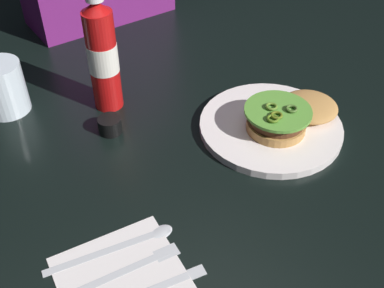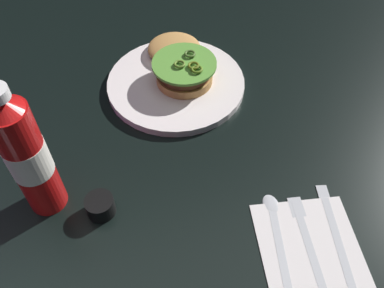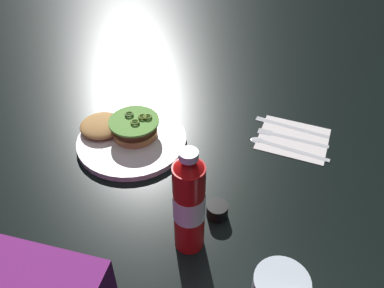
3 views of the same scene
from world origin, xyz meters
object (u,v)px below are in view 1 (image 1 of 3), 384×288
burger_sandwich (289,114)px  ketchup_bottle (103,57)px  spoon_utensil (128,242)px  dinner_plate (270,127)px  condiment_cup (110,125)px  fork_utensil (131,267)px  napkin (120,273)px  water_glass (3,88)px

burger_sandwich → ketchup_bottle: (-0.25, 0.27, 0.08)m
burger_sandwich → ketchup_bottle: size_ratio=0.87×
burger_sandwich → spoon_utensil: 0.40m
dinner_plate → condiment_cup: 0.31m
condiment_cup → fork_utensil: 0.32m
ketchup_bottle → napkin: size_ratio=1.40×
dinner_plate → burger_sandwich: size_ratio=1.32×
condiment_cup → dinner_plate: bearing=-33.9°
condiment_cup → napkin: 0.33m
burger_sandwich → water_glass: 0.57m
ketchup_bottle → fork_utensil: size_ratio=1.32×
burger_sandwich → condiment_cup: (-0.29, 0.19, -0.02)m
burger_sandwich → water_glass: bearing=138.7°
ketchup_bottle → spoon_utensil: (-0.14, -0.34, -0.11)m
dinner_plate → condiment_cup: bearing=146.1°
condiment_cup → fork_utensil: size_ratio=0.25×
water_glass → fork_utensil: bearing=-87.9°
dinner_plate → water_glass: size_ratio=2.60×
fork_utensil → spoon_utensil: (0.02, 0.04, 0.00)m
condiment_cup → spoon_utensil: (-0.10, -0.26, -0.01)m
water_glass → napkin: bearing=-90.1°
burger_sandwich → condiment_cup: bearing=146.6°
water_glass → condiment_cup: (0.14, -0.19, -0.04)m
fork_utensil → napkin: bearing=173.5°
fork_utensil → water_glass: bearing=92.1°
napkin → ketchup_bottle: bearing=64.6°
ketchup_bottle → napkin: 0.43m
spoon_utensil → fork_utensil: bearing=-112.1°
napkin → spoon_utensil: 0.05m
dinner_plate → burger_sandwich: 0.04m
fork_utensil → spoon_utensil: size_ratio=0.92×
burger_sandwich → spoon_utensil: (-0.39, -0.07, -0.03)m
ketchup_bottle → fork_utensil: ketchup_bottle is taller
water_glass → dinner_plate: bearing=-42.0°
ketchup_bottle → condiment_cup: ketchup_bottle is taller
water_glass → ketchup_bottle: bearing=-30.4°
dinner_plate → napkin: dinner_plate is taller
water_glass → napkin: 0.48m
fork_utensil → spoon_utensil: same height
fork_utensil → ketchup_bottle: bearing=67.1°
dinner_plate → fork_utensil: dinner_plate is taller
water_glass → fork_utensil: (0.02, -0.48, -0.05)m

